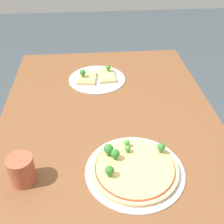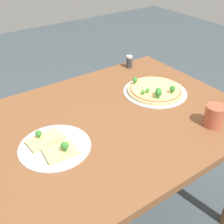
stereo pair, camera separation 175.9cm
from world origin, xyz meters
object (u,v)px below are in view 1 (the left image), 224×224
(pizza_tray_whole, at_px, (134,168))
(drinking_cup, at_px, (22,170))
(dining_table, at_px, (109,131))
(pizza_tray_slice, at_px, (97,77))

(pizza_tray_whole, xyz_separation_m, drinking_cup, (0.01, -0.36, 0.04))
(dining_table, distance_m, pizza_tray_whole, 0.35)
(dining_table, height_order, pizza_tray_whole, pizza_tray_whole)
(dining_table, xyz_separation_m, drinking_cup, (0.33, -0.30, 0.15))
(pizza_tray_whole, height_order, pizza_tray_slice, pizza_tray_whole)
(pizza_tray_slice, bearing_deg, dining_table, 7.26)
(pizza_tray_slice, xyz_separation_m, drinking_cup, (0.64, -0.26, 0.04))
(dining_table, relative_size, drinking_cup, 12.76)
(pizza_tray_slice, bearing_deg, drinking_cup, -22.36)
(pizza_tray_slice, distance_m, drinking_cup, 0.69)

